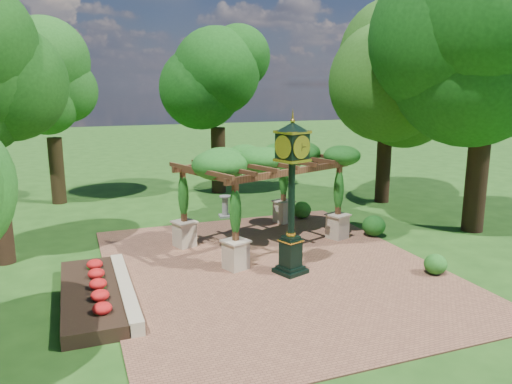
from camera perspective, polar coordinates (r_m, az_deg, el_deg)
name	(u,v)px	position (r m, az deg, el deg)	size (l,w,h in m)	color
ground	(286,281)	(15.13, 3.40, -10.07)	(120.00, 120.00, 0.00)	#1E4714
brick_plaza	(273,269)	(15.98, 1.92, -8.74)	(10.00, 12.00, 0.04)	brown
border_wall	(125,290)	(14.42, -14.72, -10.77)	(0.35, 5.00, 0.40)	#C6B793
flower_bed	(91,295)	(14.38, -18.34, -11.15)	(1.50, 5.00, 0.36)	red
pedestal_clock	(292,184)	(14.85, 4.11, 0.89)	(1.19, 1.19, 4.72)	black
pergola	(263,164)	(17.81, 0.83, 3.19)	(6.55, 5.27, 3.58)	#C4B092
sundial	(225,208)	(21.96, -3.55, -1.81)	(0.59, 0.59, 0.96)	gray
shrub_front	(435,264)	(16.34, 19.82, -7.76)	(0.69, 0.69, 0.62)	#20601B
shrub_mid	(374,226)	(19.64, 13.31, -3.76)	(0.88, 0.88, 0.79)	#174C15
shrub_back	(302,210)	(21.71, 5.26, -2.05)	(0.81, 0.81, 0.73)	#28651D
tree_west_far	(50,85)	(25.82, -22.51, 11.22)	(3.76, 3.76, 8.32)	#302212
tree_north	(217,76)	(26.56, -4.47, 13.07)	(4.16, 4.16, 8.99)	black
tree_east_far	(388,76)	(25.02, 14.89, 12.73)	(5.09, 5.09, 8.91)	black
tree_east_near	(489,46)	(21.10, 25.10, 14.92)	(5.70, 5.70, 10.38)	black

